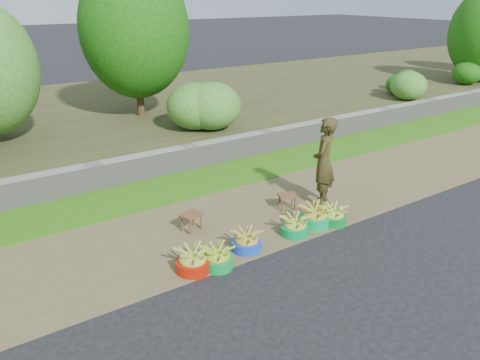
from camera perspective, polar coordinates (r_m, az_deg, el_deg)
ground_plane at (r=7.87m, az=8.21°, el=-7.31°), size 120.00×120.00×0.00m
dirt_shoulder at (r=8.72m, az=2.78°, el=-3.97°), size 80.00×2.50×0.02m
grass_verge at (r=10.25m, az=-3.85°, el=0.16°), size 80.00×1.50×0.04m
retaining_wall at (r=10.86m, az=-6.13°, el=2.80°), size 80.00×0.35×0.55m
earth_bank at (r=15.22m, az=-14.89°, el=7.67°), size 80.00×10.00×0.50m
basin_a at (r=6.95m, az=-5.77°, el=-9.82°), size 0.51×0.51×0.38m
basin_b at (r=7.03m, az=-2.75°, el=-9.47°), size 0.47×0.47×0.35m
basin_c at (r=7.44m, az=0.79°, el=-7.52°), size 0.48×0.48×0.35m
basin_d at (r=7.94m, az=6.67°, el=-5.66°), size 0.48×0.48×0.35m
basin_e at (r=8.28m, az=9.08°, el=-4.42°), size 0.53×0.53×0.40m
basin_f at (r=8.41m, az=11.28°, el=-4.31°), size 0.47×0.47×0.35m
stool_left at (r=8.00m, az=-5.95°, el=-4.52°), size 0.42×0.36×0.31m
stool_right at (r=8.78m, az=5.81°, el=-2.12°), size 0.41×0.36×0.30m
vendor_woman at (r=8.86m, az=10.18°, el=2.17°), size 0.74×0.69×1.70m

